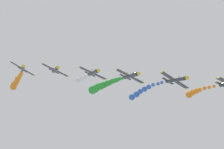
{
  "coord_description": "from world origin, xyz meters",
  "views": [
    {
      "loc": [
        28.08,
        76.84,
        123.98
      ],
      "look_at": [
        0.0,
        0.0,
        134.03
      ],
      "focal_mm": 43.31,
      "sensor_mm": 36.0,
      "label": 1
    }
  ],
  "objects_px": {
    "airplane_right_inner": "(131,76)",
    "airplane_left_outer": "(93,73)",
    "airplane_right_outer": "(55,70)",
    "airplane_trailing": "(23,68)",
    "airplane_left_inner": "(176,80)"
  },
  "relations": [
    {
      "from": "airplane_left_outer",
      "to": "airplane_trailing",
      "type": "xyz_separation_m",
      "value": [
        20.62,
        -17.46,
        2.76
      ]
    },
    {
      "from": "airplane_left_outer",
      "to": "airplane_right_inner",
      "type": "bearing_deg",
      "value": 139.63
    },
    {
      "from": "airplane_right_inner",
      "to": "airplane_left_outer",
      "type": "relative_size",
      "value": 1.0
    },
    {
      "from": "airplane_right_inner",
      "to": "airplane_trailing",
      "type": "distance_m",
      "value": 39.46
    },
    {
      "from": "airplane_right_inner",
      "to": "airplane_trailing",
      "type": "relative_size",
      "value": 1.0
    },
    {
      "from": "airplane_left_inner",
      "to": "airplane_trailing",
      "type": "xyz_separation_m",
      "value": [
        40.13,
        -33.51,
        5.86
      ]
    },
    {
      "from": "airplane_right_inner",
      "to": "airplane_right_outer",
      "type": "relative_size",
      "value": 1.0
    },
    {
      "from": "airplane_left_inner",
      "to": "airplane_right_inner",
      "type": "bearing_deg",
      "value": -38.55
    },
    {
      "from": "airplane_left_outer",
      "to": "airplane_trailing",
      "type": "relative_size",
      "value": 1.0
    },
    {
      "from": "airplane_right_inner",
      "to": "airplane_left_outer",
      "type": "distance_m",
      "value": 12.3
    },
    {
      "from": "airplane_left_outer",
      "to": "airplane_trailing",
      "type": "bearing_deg",
      "value": -40.26
    },
    {
      "from": "airplane_right_outer",
      "to": "airplane_trailing",
      "type": "height_order",
      "value": "airplane_trailing"
    },
    {
      "from": "airplane_right_outer",
      "to": "airplane_left_outer",
      "type": "bearing_deg",
      "value": 143.43
    },
    {
      "from": "airplane_right_inner",
      "to": "airplane_left_outer",
      "type": "xyz_separation_m",
      "value": [
        9.3,
        -7.91,
        1.48
      ]
    },
    {
      "from": "airplane_left_inner",
      "to": "airplane_right_outer",
      "type": "bearing_deg",
      "value": -38.45
    }
  ]
}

